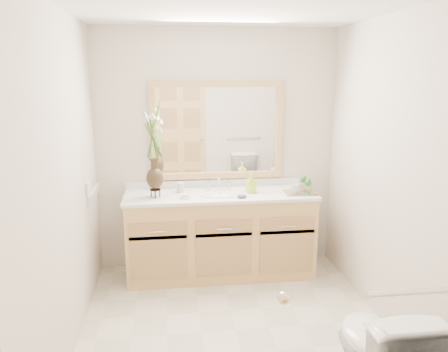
{
  "coord_description": "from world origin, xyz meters",
  "views": [
    {
      "loc": [
        -0.47,
        -3.02,
        1.95
      ],
      "look_at": [
        -0.01,
        0.65,
        1.09
      ],
      "focal_mm": 35.0,
      "sensor_mm": 36.0,
      "label": 1
    }
  ],
  "objects": [
    {
      "name": "soap_bottle",
      "position": [
        0.3,
        1.02,
        0.92
      ],
      "size": [
        0.09,
        0.09,
        0.17
      ],
      "primitive_type": "imported",
      "rotation": [
        0.0,
        0.0,
        0.22
      ],
      "color": "#ACE235",
      "rests_on": "counter"
    },
    {
      "name": "mirror",
      "position": [
        0.0,
        1.28,
        1.41
      ],
      "size": [
        1.32,
        0.04,
        0.97
      ],
      "color": "white",
      "rests_on": "wall_back"
    },
    {
      "name": "wall_right",
      "position": [
        1.2,
        0.0,
        1.2
      ],
      "size": [
        0.02,
        2.6,
        2.4
      ],
      "primitive_type": "cube",
      "color": "beige",
      "rests_on": "floor"
    },
    {
      "name": "flower_vase",
      "position": [
        -0.62,
        0.96,
        1.35
      ],
      "size": [
        0.18,
        0.18,
        0.76
      ],
      "rotation": [
        0.0,
        0.0,
        -0.16
      ],
      "color": "black",
      "rests_on": "counter"
    },
    {
      "name": "tumbler",
      "position": [
        -0.38,
        1.11,
        0.88
      ],
      "size": [
        0.07,
        0.07,
        0.1
      ],
      "primitive_type": "cylinder",
      "color": "beige",
      "rests_on": "counter"
    },
    {
      "name": "soap_dish",
      "position": [
        -0.35,
        0.9,
        0.84
      ],
      "size": [
        0.11,
        0.11,
        0.04
      ],
      "color": "beige",
      "rests_on": "counter"
    },
    {
      "name": "counter",
      "position": [
        0.0,
        1.01,
        0.82
      ],
      "size": [
        1.84,
        0.57,
        0.03
      ],
      "primitive_type": "cube",
      "color": "silver",
      "rests_on": "vanity"
    },
    {
      "name": "switch_plate",
      "position": [
        -1.19,
        0.76,
        0.98
      ],
      "size": [
        0.02,
        0.12,
        0.12
      ],
      "primitive_type": "cube",
      "color": "white",
      "rests_on": "wall_left"
    },
    {
      "name": "door",
      "position": [
        -0.3,
        -1.29,
        1.0
      ],
      "size": [
        0.8,
        0.03,
        2.0
      ],
      "primitive_type": "cube",
      "color": "tan",
      "rests_on": "floor"
    },
    {
      "name": "goblet_back",
      "position": [
        0.82,
        1.0,
        0.94
      ],
      "size": [
        0.07,
        0.07,
        0.15
      ],
      "color": "#256F25",
      "rests_on": "tray"
    },
    {
      "name": "vanity",
      "position": [
        0.0,
        1.01,
        0.4
      ],
      "size": [
        1.8,
        0.55,
        0.8
      ],
      "color": "tan",
      "rests_on": "floor"
    },
    {
      "name": "wall_left",
      "position": [
        -1.2,
        0.0,
        1.2
      ],
      "size": [
        0.02,
        2.6,
        2.4
      ],
      "primitive_type": "cube",
      "color": "beige",
      "rests_on": "floor"
    },
    {
      "name": "purple_dish",
      "position": [
        0.18,
        0.84,
        0.85
      ],
      "size": [
        0.1,
        0.08,
        0.03
      ],
      "primitive_type": "ellipsoid",
      "rotation": [
        0.0,
        0.0,
        0.11
      ],
      "color": "#532268",
      "rests_on": "counter"
    },
    {
      "name": "goblet_front",
      "position": [
        0.82,
        0.86,
        0.94
      ],
      "size": [
        0.07,
        0.07,
        0.15
      ],
      "color": "#256F25",
      "rests_on": "tray"
    },
    {
      "name": "mug_right",
      "position": [
        0.8,
        0.96,
        0.89
      ],
      "size": [
        0.13,
        0.12,
        0.1
      ],
      "primitive_type": "imported",
      "rotation": [
        0.0,
        0.0,
        0.42
      ],
      "color": "beige",
      "rests_on": "tray"
    },
    {
      "name": "floor",
      "position": [
        0.0,
        0.0,
        0.0
      ],
      "size": [
        2.6,
        2.6,
        0.0
      ],
      "primitive_type": "plane",
      "color": "beige",
      "rests_on": "ground"
    },
    {
      "name": "mug_left",
      "position": [
        0.7,
        0.89,
        0.89
      ],
      "size": [
        0.11,
        0.1,
        0.09
      ],
      "primitive_type": "imported",
      "rotation": [
        0.0,
        0.0,
        -0.23
      ],
      "color": "beige",
      "rests_on": "tray"
    },
    {
      "name": "wall_back",
      "position": [
        0.0,
        1.3,
        1.2
      ],
      "size": [
        2.4,
        0.02,
        2.4
      ],
      "primitive_type": "cube",
      "color": "beige",
      "rests_on": "floor"
    },
    {
      "name": "grab_bar",
      "position": [
        0.7,
        -1.27,
        0.95
      ],
      "size": [
        0.55,
        0.03,
        0.03
      ],
      "primitive_type": "cylinder",
      "rotation": [
        0.0,
        1.57,
        0.0
      ],
      "color": "silver",
      "rests_on": "wall_front"
    },
    {
      "name": "ceiling",
      "position": [
        0.0,
        0.0,
        2.4
      ],
      "size": [
        2.4,
        2.6,
        0.02
      ],
      "primitive_type": "cube",
      "color": "white",
      "rests_on": "wall_back"
    },
    {
      "name": "sink",
      "position": [
        0.0,
        1.0,
        0.78
      ],
      "size": [
        0.38,
        0.34,
        0.23
      ],
      "color": "white",
      "rests_on": "counter"
    },
    {
      "name": "tray",
      "position": [
        0.77,
        0.93,
        0.84
      ],
      "size": [
        0.31,
        0.21,
        0.01
      ],
      "primitive_type": "cube",
      "rotation": [
        0.0,
        0.0,
        -0.04
      ],
      "color": "brown",
      "rests_on": "counter"
    },
    {
      "name": "wall_front",
      "position": [
        0.0,
        -1.3,
        1.2
      ],
      "size": [
        2.4,
        0.02,
        2.4
      ],
      "primitive_type": "cube",
      "color": "beige",
      "rests_on": "floor"
    }
  ]
}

